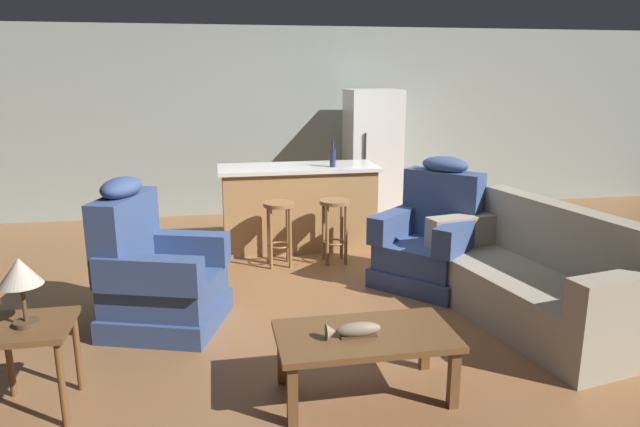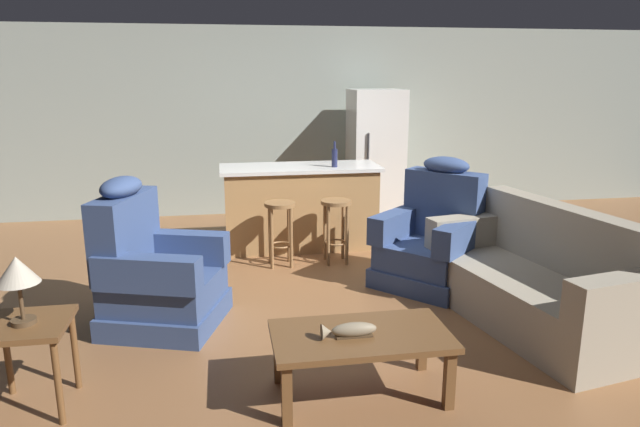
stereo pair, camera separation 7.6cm
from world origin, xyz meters
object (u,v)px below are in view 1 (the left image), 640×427
object	(u,v)px
coffee_table	(365,341)
couch	(538,282)
end_table	(30,340)
refrigerator	(372,155)
recliner_near_lamp	(155,275)
bar_stool_left	(279,222)
bottle_tall_green	(333,157)
fish_figurine	(353,330)
table_lamp	(20,275)
kitchen_island	(298,207)
bar_stool_right	(335,219)
recliner_near_island	(431,240)

from	to	relation	value
coffee_table	couch	bearing A→B (deg)	25.79
end_table	refrigerator	world-z (taller)	refrigerator
recliner_near_lamp	end_table	distance (m)	1.27
bar_stool_left	bottle_tall_green	world-z (taller)	bottle_tall_green
fish_figurine	table_lamp	xyz separation A→B (m)	(-1.89, 0.21, 0.41)
end_table	table_lamp	xyz separation A→B (m)	(-0.00, -0.02, 0.41)
coffee_table	table_lamp	xyz separation A→B (m)	(-1.97, 0.17, 0.50)
coffee_table	fish_figurine	distance (m)	0.14
coffee_table	kitchen_island	size ratio (longest dim) A/B	0.61
recliner_near_lamp	bottle_tall_green	world-z (taller)	bottle_tall_green
kitchen_island	fish_figurine	bearing A→B (deg)	-92.66
table_lamp	refrigerator	distance (m)	5.33
bar_stool_right	refrigerator	size ratio (longest dim) A/B	0.39
fish_figurine	couch	xyz separation A→B (m)	(1.74, 0.84, -0.12)
bar_stool_left	bottle_tall_green	xyz separation A→B (m)	(0.67, 0.49, 0.59)
coffee_table	end_table	bearing A→B (deg)	174.57
coffee_table	table_lamp	world-z (taller)	table_lamp
fish_figurine	table_lamp	bearing A→B (deg)	173.71
recliner_near_island	refrigerator	size ratio (longest dim) A/B	0.68
bottle_tall_green	end_table	bearing A→B (deg)	-129.95
end_table	table_lamp	distance (m)	0.41
kitchen_island	refrigerator	distance (m)	1.75
recliner_near_lamp	recliner_near_island	size ratio (longest dim) A/B	1.00
kitchen_island	refrigerator	world-z (taller)	refrigerator
recliner_near_island	refrigerator	bearing A→B (deg)	-135.16
fish_figurine	bottle_tall_green	size ratio (longest dim) A/B	1.18
couch	table_lamp	xyz separation A→B (m)	(-3.63, -0.63, 0.53)
table_lamp	kitchen_island	world-z (taller)	table_lamp
fish_figurine	table_lamp	distance (m)	1.94
couch	kitchen_island	world-z (taller)	kitchen_island
couch	recliner_near_island	bearing A→B (deg)	-74.06
bar_stool_left	end_table	bearing A→B (deg)	-126.15
kitchen_island	bottle_tall_green	distance (m)	0.70
recliner_near_island	end_table	xyz separation A→B (m)	(-3.12, -1.63, 0.04)
end_table	bar_stool_left	xyz separation A→B (m)	(1.74, 2.38, 0.01)
end_table	bottle_tall_green	distance (m)	3.80
bar_stool_left	bottle_tall_green	bearing A→B (deg)	36.47
couch	kitchen_island	bearing A→B (deg)	-67.05
fish_figurine	recliner_near_island	world-z (taller)	recliner_near_island
bar_stool_right	bottle_tall_green	xyz separation A→B (m)	(0.08, 0.49, 0.59)
end_table	refrigerator	size ratio (longest dim) A/B	0.32
table_lamp	kitchen_island	xyz separation A→B (m)	(2.04, 3.03, -0.39)
recliner_near_island	table_lamp	distance (m)	3.55
kitchen_island	refrigerator	xyz separation A→B (m)	(1.21, 1.20, 0.40)
bar_stool_left	fish_figurine	bearing A→B (deg)	-86.76
couch	fish_figurine	bearing A→B (deg)	15.11
kitchen_island	bar_stool_right	xyz separation A→B (m)	(0.29, -0.63, -0.01)
recliner_near_island	kitchen_island	world-z (taller)	recliner_near_island
coffee_table	end_table	world-z (taller)	end_table
recliner_near_island	table_lamp	world-z (taller)	recliner_near_island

